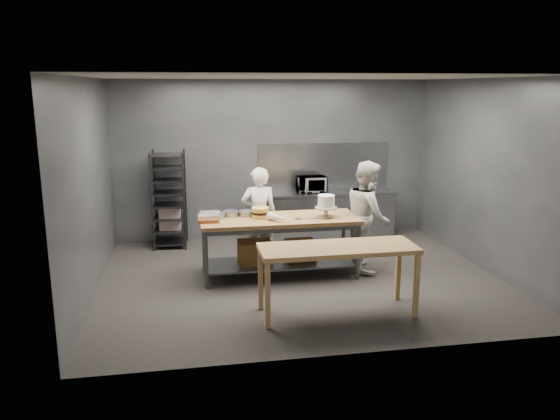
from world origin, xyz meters
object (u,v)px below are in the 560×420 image
frosted_cake_stand (326,203)px  chef_right (367,216)px  layer_cake (260,213)px  near_counter (338,253)px  speed_rack (169,200)px  chef_behind (259,216)px  work_table (277,239)px  microwave (311,184)px

frosted_cake_stand → chef_right: bearing=12.8°
frosted_cake_stand → layer_cake: 1.01m
near_counter → speed_rack: bearing=121.8°
chef_right → chef_behind: bearing=78.7°
speed_rack → chef_right: (3.11, -1.86, 0.02)m
speed_rack → chef_right: speed_rack is taller
near_counter → chef_behind: bearing=107.3°
chef_right → frosted_cake_stand: size_ratio=5.08×
work_table → microwave: (1.00, 1.99, 0.48)m
frosted_cake_stand → layer_cake: frosted_cake_stand is taller
chef_behind → frosted_cake_stand: 1.25m
chef_right → microwave: (-0.45, 1.94, 0.18)m
chef_behind → near_counter: bearing=110.2°
work_table → layer_cake: 0.50m
chef_behind → chef_right: (1.65, -0.61, 0.07)m
chef_behind → frosted_cake_stand: chef_behind is taller
near_counter → speed_rack: size_ratio=1.14×
frosted_cake_stand → layer_cake: size_ratio=1.31×
work_table → frosted_cake_stand: bearing=-9.2°
speed_rack → frosted_cake_stand: size_ratio=5.09×
speed_rack → microwave: speed_rack is taller
speed_rack → chef_behind: bearing=-40.5°
near_counter → microwave: 3.61m
frosted_cake_stand → speed_rack: bearing=139.7°
microwave → layer_cake: microwave is taller
near_counter → frosted_cake_stand: 1.51m
work_table → layer_cake: bearing=175.8°
speed_rack → frosted_cake_stand: speed_rack is taller
frosted_cake_stand → work_table: bearing=170.8°
chef_behind → chef_right: chef_right is taller
microwave → near_counter: bearing=-98.0°
work_table → near_counter: 1.67m
speed_rack → microwave: 2.67m
work_table → microwave: 2.28m
work_table → layer_cake: layer_cake is taller
speed_rack → chef_behind: (1.47, -1.25, -0.05)m
chef_right → microwave: chef_right is taller
work_table → layer_cake: (-0.26, 0.02, 0.43)m
chef_behind → layer_cake: size_ratio=6.13×
speed_rack → frosted_cake_stand: 3.15m
chef_right → layer_cake: 1.72m
near_counter → chef_right: size_ratio=1.15×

